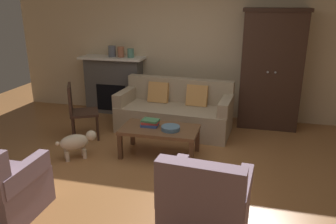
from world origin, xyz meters
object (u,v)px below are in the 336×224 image
(book_stack, at_px, (150,123))
(couch, at_px, (175,112))
(armoire, at_px, (271,69))
(fruit_bowl, at_px, (171,128))
(fireplace, at_px, (114,84))
(armchair_near_right, at_px, (205,206))
(mantel_vase_terracotta, at_px, (121,52))
(dog, at_px, (77,142))
(coffee_table, at_px, (160,131))
(mantel_vase_slate, at_px, (112,51))
(mantel_vase_jade, at_px, (131,53))
(side_chair_wooden, at_px, (78,108))

(book_stack, bearing_deg, couch, 81.97)
(armoire, xyz_separation_m, book_stack, (-1.69, -1.61, -0.55))
(fruit_bowl, bearing_deg, armoire, 51.10)
(fireplace, distance_m, armchair_near_right, 4.04)
(mantel_vase_terracotta, relative_size, armchair_near_right, 0.22)
(book_stack, xyz_separation_m, dog, (-0.96, -0.42, -0.23))
(coffee_table, xyz_separation_m, armchair_near_right, (0.88, -1.59, -0.05))
(mantel_vase_terracotta, bearing_deg, fruit_bowl, -51.28)
(fruit_bowl, bearing_deg, mantel_vase_slate, 132.13)
(fireplace, relative_size, armchair_near_right, 1.43)
(mantel_vase_jade, bearing_deg, side_chair_wooden, -105.92)
(fireplace, distance_m, book_stack, 2.11)
(armchair_near_right, height_order, dog, armchair_near_right)
(mantel_vase_jade, xyz_separation_m, armchair_near_right, (1.91, -3.30, -0.89))
(mantel_vase_slate, distance_m, dog, 2.33)
(armoire, distance_m, mantel_vase_slate, 2.96)
(dog, bearing_deg, armchair_near_right, -31.23)
(mantel_vase_slate, relative_size, dog, 0.44)
(coffee_table, height_order, dog, coffee_table)
(book_stack, bearing_deg, coffee_table, -14.45)
(couch, distance_m, dog, 1.80)
(armoire, height_order, mantel_vase_jade, armoire)
(couch, distance_m, coffee_table, 1.04)
(armchair_near_right, bearing_deg, dog, 148.77)
(mantel_vase_jade, bearing_deg, mantel_vase_slate, 180.00)
(coffee_table, height_order, side_chair_wooden, side_chair_wooden)
(book_stack, relative_size, side_chair_wooden, 0.29)
(armchair_near_right, relative_size, side_chair_wooden, 0.98)
(mantel_vase_jade, distance_m, armchair_near_right, 3.92)
(couch, bearing_deg, book_stack, -98.03)
(armoire, relative_size, couch, 1.03)
(mantel_vase_terracotta, xyz_separation_m, side_chair_wooden, (-0.20, -1.41, -0.71))
(fireplace, xyz_separation_m, mantel_vase_jade, (0.38, -0.02, 0.63))
(armchair_near_right, bearing_deg, mantel_vase_slate, 124.81)
(couch, height_order, mantel_vase_terracotta, mantel_vase_terracotta)
(armoire, xyz_separation_m, couch, (-1.55, -0.61, -0.71))
(fireplace, bearing_deg, mantel_vase_jade, -2.70)
(fireplace, height_order, book_stack, fireplace)
(couch, relative_size, book_stack, 7.60)
(mantel_vase_slate, bearing_deg, armchair_near_right, -55.19)
(fireplace, xyz_separation_m, coffee_table, (1.41, -1.73, -0.20))
(fireplace, relative_size, fruit_bowl, 4.76)
(armoire, bearing_deg, dog, -142.53)
(mantel_vase_terracotta, distance_m, mantel_vase_jade, 0.20)
(mantel_vase_jade, bearing_deg, armoire, -1.34)
(mantel_vase_terracotta, relative_size, side_chair_wooden, 0.22)
(coffee_table, relative_size, book_stack, 4.24)
(fruit_bowl, relative_size, mantel_vase_jade, 1.60)
(coffee_table, bearing_deg, mantel_vase_terracotta, 125.82)
(coffee_table, height_order, mantel_vase_jade, mantel_vase_jade)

